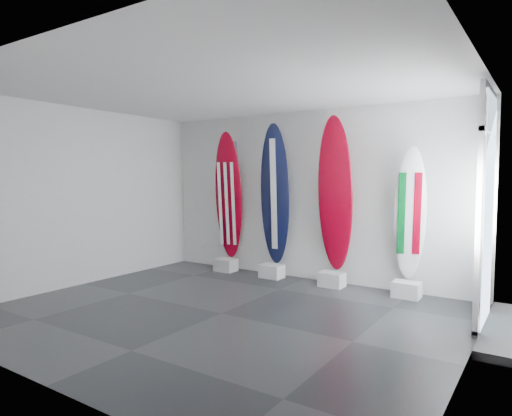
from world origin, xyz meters
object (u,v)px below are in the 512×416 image
Objects in this scene: surfboard_navy at (275,194)px; surfboard_swiss at (335,195)px; surfboard_usa at (229,196)px; surfboard_italy at (410,214)px.

surfboard_navy is 1.18m from surfboard_swiss.
surfboard_usa is 0.94× the size of surfboard_swiss.
surfboard_navy is (1.05, 0.00, 0.05)m from surfboard_usa.
surfboard_navy is 1.23× the size of surfboard_italy.
surfboard_usa is 1.05m from surfboard_navy.
surfboard_usa is at bearing 160.95° from surfboard_italy.
surfboard_usa reaches higher than surfboard_italy.
surfboard_swiss is 1.26m from surfboard_italy.
surfboard_swiss reaches higher than surfboard_italy.
surfboard_swiss is 1.26× the size of surfboard_italy.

